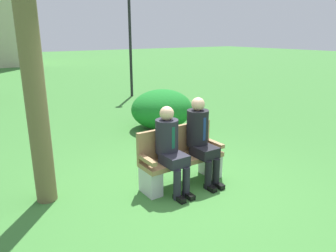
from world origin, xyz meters
TOP-DOWN VIEW (x-y plane):
  - ground_plane at (0.00, 0.00)m, footprint 80.00×80.00m
  - park_bench at (0.00, 0.27)m, footprint 1.36×0.44m
  - seated_man_left at (-0.27, 0.15)m, footprint 0.34×0.72m
  - seated_man_right at (0.30, 0.16)m, footprint 0.34×0.72m
  - shrub_near_bench at (1.43, 2.99)m, footprint 1.54×1.41m
  - street_lamp at (2.79, 7.16)m, footprint 0.24×0.24m

SIDE VIEW (x-z plane):
  - ground_plane at x=0.00m, z-range 0.00..0.00m
  - park_bench at x=0.00m, z-range -0.05..0.85m
  - shrub_near_bench at x=1.43m, z-range 0.00..0.96m
  - seated_man_left at x=-0.27m, z-range 0.08..1.36m
  - seated_man_right at x=0.30m, z-range 0.08..1.42m
  - street_lamp at x=2.79m, z-range 0.41..4.19m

